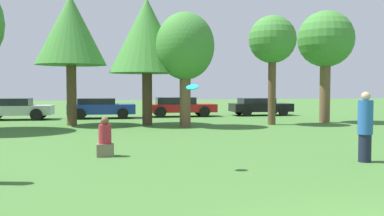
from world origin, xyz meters
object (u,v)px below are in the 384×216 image
(tree_2, at_px, (147,36))
(bystander_sitting, at_px, (105,140))
(frisbee, at_px, (192,87))
(tree_3, at_px, (185,48))
(tree_4, at_px, (272,41))
(parked_car_silver, at_px, (15,108))
(parked_car_red, at_px, (179,106))
(tree_1, at_px, (71,31))
(parked_car_black, at_px, (260,106))
(tree_5, at_px, (326,41))
(person_catcher, at_px, (365,127))
(parked_car_blue, at_px, (101,107))

(tree_2, bearing_deg, bystander_sitting, -104.38)
(frisbee, distance_m, tree_3, 10.77)
(tree_4, height_order, parked_car_silver, tree_4)
(parked_car_red, bearing_deg, tree_1, -139.74)
(bystander_sitting, distance_m, tree_2, 10.39)
(parked_car_black, bearing_deg, tree_5, -76.44)
(person_catcher, bearing_deg, frisbee, -2.13)
(bystander_sitting, height_order, tree_2, tree_2)
(person_catcher, distance_m, bystander_sitting, 6.87)
(parked_car_black, bearing_deg, bystander_sitting, -122.85)
(tree_3, height_order, tree_4, tree_4)
(tree_3, height_order, parked_car_black, tree_3)
(frisbee, xyz_separation_m, parked_car_black, (8.88, 17.20, -1.27))
(parked_car_black, bearing_deg, parked_car_red, -178.50)
(frisbee, relative_size, parked_car_red, 0.07)
(person_catcher, xyz_separation_m, frisbee, (-4.51, 0.03, 1.01))
(frisbee, distance_m, parked_car_blue, 17.10)
(tree_5, bearing_deg, tree_4, -171.48)
(person_catcher, height_order, parked_car_red, person_catcher)
(tree_2, bearing_deg, frisbee, -92.39)
(parked_car_blue, bearing_deg, tree_3, -56.59)
(bystander_sitting, bearing_deg, parked_car_blue, 89.18)
(bystander_sitting, bearing_deg, tree_3, 63.07)
(parked_car_blue, bearing_deg, parked_car_black, 4.46)
(tree_3, xyz_separation_m, parked_car_blue, (-3.84, 6.59, -3.14))
(frisbee, xyz_separation_m, tree_2, (0.49, 11.70, 2.54))
(tree_1, height_order, tree_5, tree_1)
(person_catcher, xyz_separation_m, tree_3, (-2.36, 10.41, 2.91))
(parked_car_silver, bearing_deg, tree_2, -33.09)
(bystander_sitting, distance_m, parked_car_silver, 15.27)
(tree_4, relative_size, parked_car_black, 1.33)
(parked_car_red, bearing_deg, tree_4, -60.73)
(person_catcher, relative_size, parked_car_black, 0.43)
(tree_3, bearing_deg, tree_1, 159.03)
(tree_4, bearing_deg, parked_car_black, 72.14)
(person_catcher, xyz_separation_m, tree_1, (-7.72, 12.47, 3.81))
(person_catcher, distance_m, parked_car_silver, 20.30)
(tree_1, bearing_deg, parked_car_silver, 127.30)
(tree_2, distance_m, parked_car_black, 10.74)
(tree_3, bearing_deg, tree_2, 141.60)
(person_catcher, height_order, tree_5, tree_5)
(parked_car_black, bearing_deg, tree_2, -143.52)
(frisbee, relative_size, tree_1, 0.05)
(frisbee, xyz_separation_m, tree_4, (6.70, 10.47, 2.33))
(tree_1, distance_m, tree_2, 3.78)
(bystander_sitting, relative_size, parked_car_blue, 0.27)
(tree_1, height_order, parked_car_black, tree_1)
(bystander_sitting, xyz_separation_m, parked_car_red, (5.22, 14.96, 0.23))
(tree_4, bearing_deg, person_catcher, -101.78)
(parked_car_red, bearing_deg, person_catcher, -82.89)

